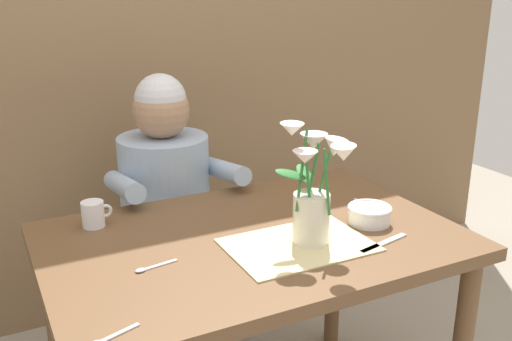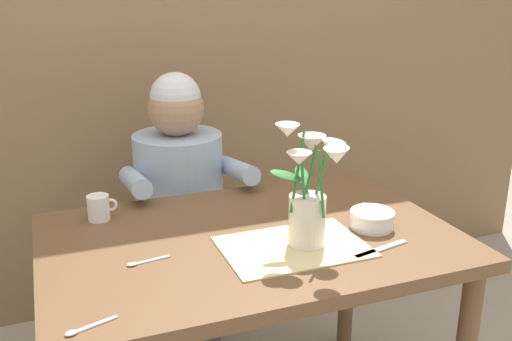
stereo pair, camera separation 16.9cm
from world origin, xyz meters
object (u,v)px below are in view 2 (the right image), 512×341
Objects in this scene: seated_person at (181,217)px; dinner_knife at (381,249)px; flower_vase at (310,192)px; ceramic_bowl at (372,218)px; tea_cup at (99,208)px.

seated_person is 0.93m from dinner_knife.
seated_person reaches higher than flower_vase.
seated_person is at bearing 104.54° from flower_vase.
flower_vase is (0.19, -0.74, 0.34)m from seated_person.
dinner_knife is (-0.06, -0.14, -0.03)m from ceramic_bowl.
dinner_knife is at bearing -35.26° from tea_cup.
dinner_knife is 0.86m from tea_cup.
tea_cup is at bearing 154.81° from ceramic_bowl.
flower_vase is at bearing -78.86° from seated_person.
dinner_knife is 2.04× the size of tea_cup.
ceramic_bowl is at bearing 55.82° from dinner_knife.
tea_cup is (-0.71, 0.50, 0.04)m from dinner_knife.
tea_cup is (-0.34, -0.34, 0.22)m from seated_person.
flower_vase is 0.67m from tea_cup.
flower_vase is 1.85× the size of dinner_knife.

